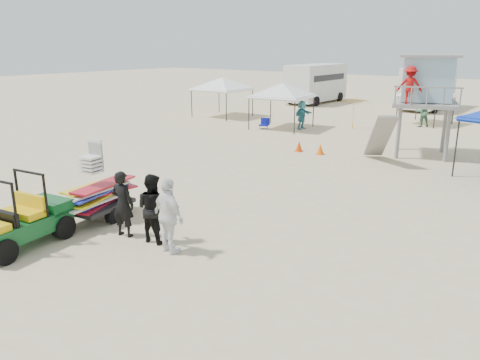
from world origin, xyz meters
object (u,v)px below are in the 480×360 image
Objects in this scene: man_left at (123,204)px; lifeguard_tower at (426,83)px; surf_trailer at (97,192)px; utility_cart at (17,214)px.

lifeguard_tower reaches higher than man_left.
lifeguard_tower is (3.07, 14.42, 2.35)m from man_left.
surf_trailer is at bearing -24.73° from man_left.
utility_cart is 1.44× the size of man_left.
man_left is at bearing -11.21° from surf_trailer.
man_left is 14.93m from lifeguard_tower.
utility_cart is 0.59× the size of lifeguard_tower.
surf_trailer is at bearing -108.00° from lifeguard_tower.
lifeguard_tower is at bearing 74.40° from utility_cart.
lifeguard_tower is (4.59, 16.45, 2.39)m from utility_cart.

